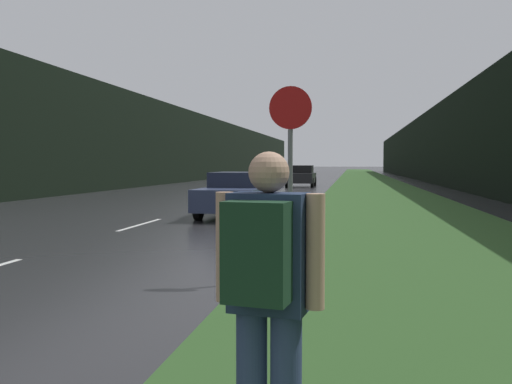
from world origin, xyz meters
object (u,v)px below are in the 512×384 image
Objects in this scene: hitchhiker_with_backpack at (267,292)px; car_passing_near at (237,194)px; stop_sign at (290,165)px; car_passing_far at (301,176)px.

hitchhiker_with_backpack reaches higher than car_passing_near.
hitchhiker_with_backpack is at bearing -84.93° from stop_sign.
car_passing_near is 22.05m from car_passing_far.
car_passing_far is (-2.77, 31.35, -0.88)m from stop_sign.
stop_sign is 1.59× the size of hitchhiker_with_backpack.
stop_sign is 0.60× the size of car_passing_near.
car_passing_far reaches higher than car_passing_near.
hitchhiker_with_backpack is 14.52m from car_passing_near.
stop_sign reaches higher than hitchhiker_with_backpack.
stop_sign is at bearing 106.58° from car_passing_near.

